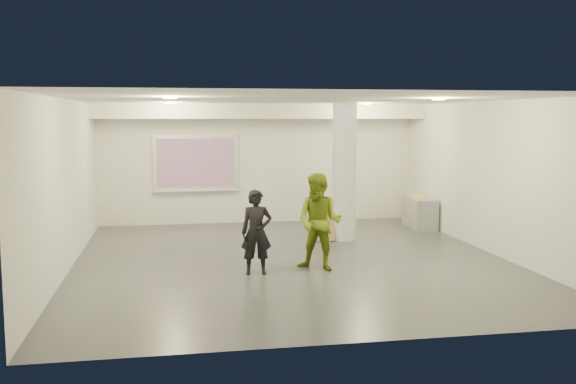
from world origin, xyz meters
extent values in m
cube|color=#37393E|center=(0.00, 0.00, 0.00)|extent=(8.00, 9.00, 0.01)
cube|color=silver|center=(0.00, 0.00, 3.00)|extent=(8.00, 9.00, 0.01)
cube|color=silver|center=(0.00, 4.50, 1.50)|extent=(8.00, 0.01, 3.00)
cube|color=silver|center=(0.00, -4.50, 1.50)|extent=(8.00, 0.01, 3.00)
cube|color=silver|center=(-4.00, 0.00, 1.50)|extent=(0.01, 9.00, 3.00)
cube|color=silver|center=(4.00, 0.00, 1.50)|extent=(0.01, 9.00, 3.00)
cube|color=white|center=(0.00, 3.95, 2.82)|extent=(8.00, 1.10, 0.36)
cylinder|color=#FFF589|center=(-2.20, 2.50, 2.98)|extent=(0.22, 0.22, 0.02)
cylinder|color=#FFF589|center=(2.20, 2.50, 2.98)|extent=(0.22, 0.22, 0.02)
cylinder|color=#FFF589|center=(-2.20, -1.50, 2.98)|extent=(0.22, 0.22, 0.02)
cylinder|color=#FFF589|center=(2.20, -1.50, 2.98)|extent=(0.22, 0.22, 0.02)
cylinder|color=silver|center=(1.50, 1.80, 1.50)|extent=(0.52, 0.52, 3.00)
cube|color=silver|center=(-1.60, 4.46, 1.55)|extent=(2.10, 0.06, 1.40)
cube|color=blue|center=(-1.60, 4.42, 1.55)|extent=(1.90, 0.01, 1.20)
cube|color=silver|center=(-1.60, 4.40, 0.85)|extent=(2.10, 0.08, 0.04)
cube|color=gray|center=(3.72, 2.97, 0.37)|extent=(0.60, 1.29, 0.73)
cube|color=white|center=(3.76, 3.24, 0.74)|extent=(0.34, 0.40, 0.02)
cube|color=yellow|center=(3.72, 3.13, 0.75)|extent=(0.32, 0.38, 0.03)
cube|color=#9E744A|center=(1.39, 1.78, 0.31)|extent=(0.61, 0.33, 0.63)
cube|color=#9E744A|center=(1.00, 1.75, 0.30)|extent=(0.58, 0.32, 0.60)
imported|color=black|center=(-0.79, -0.92, 0.73)|extent=(0.55, 0.39, 1.46)
imported|color=olive|center=(0.34, -0.82, 0.85)|extent=(1.04, 0.98, 1.71)
camera|label=1|loc=(-2.19, -11.63, 2.69)|focal=40.00mm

